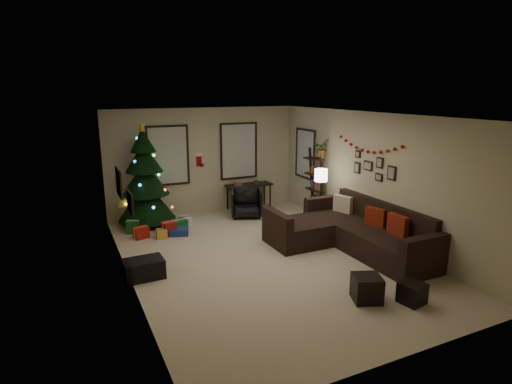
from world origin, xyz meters
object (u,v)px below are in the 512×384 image
(desk, at_px, (249,187))
(desk_chair, at_px, (246,203))
(christmas_tree, at_px, (145,182))
(sofa, at_px, (351,233))
(bookshelf, at_px, (316,185))

(desk, bearing_deg, desk_chair, -119.39)
(christmas_tree, distance_m, sofa, 4.83)
(sofa, height_order, bookshelf, bookshelf)
(christmas_tree, bearing_deg, desk, 3.75)
(sofa, distance_m, bookshelf, 2.19)
(christmas_tree, distance_m, desk_chair, 2.53)
(sofa, distance_m, desk, 3.60)
(sofa, bearing_deg, desk_chair, 109.69)
(christmas_tree, bearing_deg, desk_chair, -11.11)
(sofa, height_order, desk_chair, sofa)
(christmas_tree, xyz_separation_m, desk, (2.76, 0.18, -0.43))
(desk_chair, bearing_deg, bookshelf, -6.12)
(christmas_tree, height_order, sofa, christmas_tree)
(desk_chair, bearing_deg, desk, 82.26)
(christmas_tree, xyz_separation_m, sofa, (3.42, -3.34, -0.72))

